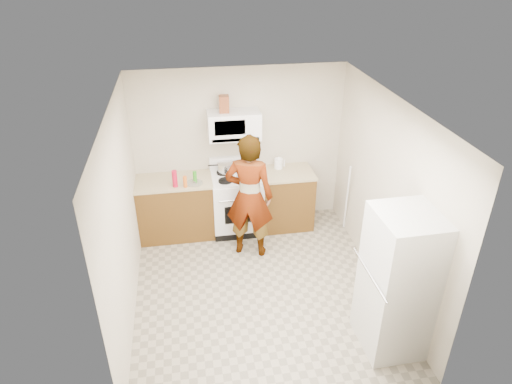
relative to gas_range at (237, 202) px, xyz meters
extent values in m
plane|color=gray|center=(0.10, -1.48, -0.49)|extent=(3.60, 3.60, 0.00)
cube|color=beige|center=(0.10, 0.31, 0.76)|extent=(3.20, 0.02, 2.50)
cube|color=beige|center=(1.69, -1.48, 0.76)|extent=(0.02, 3.60, 2.50)
cube|color=brown|center=(-0.94, 0.01, -0.04)|extent=(1.12, 0.62, 0.90)
cube|color=tan|center=(-0.94, 0.01, 0.43)|extent=(1.14, 0.64, 0.03)
cube|color=brown|center=(0.78, 0.01, -0.04)|extent=(0.80, 0.62, 0.90)
cube|color=tan|center=(0.78, 0.01, 0.43)|extent=(0.82, 0.64, 0.03)
cube|color=white|center=(0.00, -0.01, -0.04)|extent=(0.76, 0.65, 0.90)
cube|color=white|center=(0.00, -0.01, 0.43)|extent=(0.76, 0.62, 0.03)
cube|color=white|center=(0.00, 0.28, 0.54)|extent=(0.76, 0.08, 0.20)
cube|color=white|center=(0.00, 0.13, 1.21)|extent=(0.76, 0.38, 0.40)
imported|color=tan|center=(0.10, -0.65, 0.44)|extent=(0.78, 0.63, 1.85)
cube|color=silver|center=(1.42, -2.63, 0.36)|extent=(0.72, 0.72, 1.70)
cylinder|color=white|center=(0.68, 0.16, 0.53)|extent=(0.17, 0.17, 0.16)
cube|color=brown|center=(-0.13, 0.13, 1.53)|extent=(0.15, 0.15, 0.24)
cylinder|color=silver|center=(-0.14, 0.15, 0.54)|extent=(0.28, 0.28, 0.14)
cube|color=white|center=(0.10, -0.15, 0.47)|extent=(0.28, 0.20, 0.05)
cylinder|color=#B40D2D|center=(-0.91, -0.19, 0.58)|extent=(0.09, 0.09, 0.25)
cylinder|color=#D65E17|center=(-0.77, -0.23, 0.53)|extent=(0.07, 0.07, 0.17)
cylinder|color=#278A19|center=(-0.62, -0.12, 0.54)|extent=(0.06, 0.06, 0.18)
cylinder|color=white|center=(-0.63, -0.14, 0.46)|extent=(0.25, 0.25, 0.01)
cylinder|color=white|center=(1.65, -0.38, 0.12)|extent=(0.12, 0.26, 1.19)
camera|label=1|loc=(-0.72, -6.11, 3.54)|focal=32.00mm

